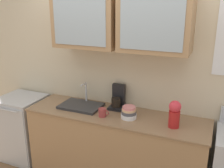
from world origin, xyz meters
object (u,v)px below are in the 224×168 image
sink_faucet (81,105)px  cup_near_sink (103,113)px  vase (175,113)px  dishwasher (24,128)px  coffee_maker (118,99)px  bowl_stack (129,113)px

sink_faucet → cup_near_sink: 0.39m
vase → dishwasher: (-2.07, 0.05, -0.61)m
dishwasher → vase: bearing=-1.5°
sink_faucet → dishwasher: (-0.92, -0.04, -0.48)m
dishwasher → sink_faucet: bearing=2.4°
vase → coffee_maker: 0.77m
cup_near_sink → dishwasher: (-1.28, 0.11, -0.50)m
bowl_stack → vase: bearing=-3.0°
dishwasher → cup_near_sink: bearing=-4.9°
coffee_maker → cup_near_sink: bearing=-100.9°
bowl_stack → vase: size_ratio=0.61×
dishwasher → coffee_maker: 1.47m
sink_faucet → coffee_maker: coffee_maker is taller
coffee_maker → dishwasher: bearing=-171.6°
vase → coffee_maker: size_ratio=1.00×
cup_near_sink → coffee_maker: (0.06, 0.31, 0.06)m
bowl_stack → coffee_maker: 0.32m
bowl_stack → dishwasher: 1.65m
cup_near_sink → sink_faucet: bearing=157.5°
bowl_stack → dishwasher: (-1.57, 0.03, -0.52)m
bowl_stack → dishwasher: size_ratio=0.20×
sink_faucet → vase: (1.15, -0.09, 0.13)m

